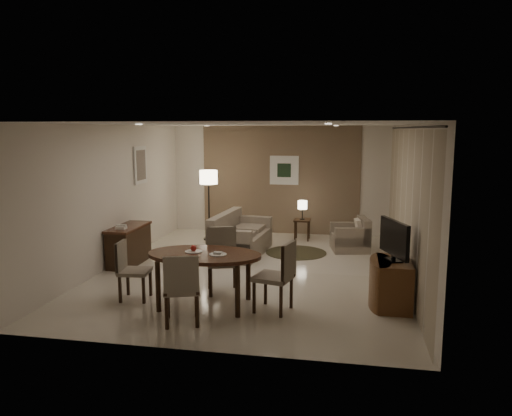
% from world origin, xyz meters
% --- Properties ---
extents(room_shell, '(5.50, 7.00, 2.70)m').
position_xyz_m(room_shell, '(0.00, 0.40, 1.35)').
color(room_shell, beige).
rests_on(room_shell, ground).
extents(taupe_accent, '(3.96, 0.03, 2.70)m').
position_xyz_m(taupe_accent, '(0.00, 3.48, 1.35)').
color(taupe_accent, brown).
rests_on(taupe_accent, wall_back).
extents(curtain_wall, '(0.08, 6.70, 2.58)m').
position_xyz_m(curtain_wall, '(2.68, 0.00, 1.32)').
color(curtain_wall, '#BEB194').
rests_on(curtain_wall, wall_right).
extents(curtain_rod, '(0.03, 6.80, 0.03)m').
position_xyz_m(curtain_rod, '(2.68, 0.00, 2.64)').
color(curtain_rod, black).
rests_on(curtain_rod, wall_right).
extents(art_back_frame, '(0.72, 0.03, 0.72)m').
position_xyz_m(art_back_frame, '(0.10, 3.46, 1.60)').
color(art_back_frame, silver).
rests_on(art_back_frame, wall_back).
extents(art_back_canvas, '(0.34, 0.01, 0.34)m').
position_xyz_m(art_back_canvas, '(0.10, 3.44, 1.60)').
color(art_back_canvas, black).
rests_on(art_back_canvas, wall_back).
extents(art_left_frame, '(0.03, 0.60, 0.80)m').
position_xyz_m(art_left_frame, '(-2.72, 1.20, 1.85)').
color(art_left_frame, silver).
rests_on(art_left_frame, wall_left).
extents(art_left_canvas, '(0.01, 0.46, 0.64)m').
position_xyz_m(art_left_canvas, '(-2.71, 1.20, 1.85)').
color(art_left_canvas, gray).
rests_on(art_left_canvas, wall_left).
extents(downlight_nl, '(0.10, 0.10, 0.01)m').
position_xyz_m(downlight_nl, '(-1.40, -1.80, 2.69)').
color(downlight_nl, white).
rests_on(downlight_nl, ceiling).
extents(downlight_nr, '(0.10, 0.10, 0.01)m').
position_xyz_m(downlight_nr, '(1.40, -1.80, 2.69)').
color(downlight_nr, white).
rests_on(downlight_nr, ceiling).
extents(downlight_fl, '(0.10, 0.10, 0.01)m').
position_xyz_m(downlight_fl, '(-1.40, 1.80, 2.69)').
color(downlight_fl, white).
rests_on(downlight_fl, ceiling).
extents(downlight_fr, '(0.10, 0.10, 0.01)m').
position_xyz_m(downlight_fr, '(1.40, 1.80, 2.69)').
color(downlight_fr, white).
rests_on(downlight_fr, ceiling).
extents(console_desk, '(0.48, 1.20, 0.75)m').
position_xyz_m(console_desk, '(-2.49, 0.00, 0.38)').
color(console_desk, '#4F3119').
rests_on(console_desk, floor).
extents(telephone, '(0.20, 0.14, 0.09)m').
position_xyz_m(telephone, '(-2.49, -0.30, 0.80)').
color(telephone, white).
rests_on(telephone, console_desk).
extents(tv_cabinet, '(0.48, 0.90, 0.70)m').
position_xyz_m(tv_cabinet, '(2.40, -1.50, 0.35)').
color(tv_cabinet, brown).
rests_on(tv_cabinet, floor).
extents(flat_tv, '(0.36, 0.85, 0.60)m').
position_xyz_m(flat_tv, '(2.38, -1.50, 1.02)').
color(flat_tv, black).
rests_on(flat_tv, tv_cabinet).
extents(dining_table, '(1.70, 1.07, 0.80)m').
position_xyz_m(dining_table, '(-0.36, -1.98, 0.40)').
color(dining_table, '#4F3119').
rests_on(dining_table, floor).
extents(chair_near, '(0.61, 0.61, 0.99)m').
position_xyz_m(chair_near, '(-0.47, -2.70, 0.49)').
color(chair_near, gray).
rests_on(chair_near, floor).
extents(chair_far, '(0.63, 0.63, 1.03)m').
position_xyz_m(chair_far, '(-0.25, -1.34, 0.52)').
color(chair_far, gray).
rests_on(chair_far, floor).
extents(chair_left, '(0.49, 0.49, 0.91)m').
position_xyz_m(chair_left, '(-1.50, -1.92, 0.46)').
color(chair_left, gray).
rests_on(chair_left, floor).
extents(chair_right, '(0.60, 0.60, 1.03)m').
position_xyz_m(chair_right, '(0.67, -2.01, 0.52)').
color(chair_right, gray).
rests_on(chair_right, floor).
extents(plate_a, '(0.26, 0.26, 0.02)m').
position_xyz_m(plate_a, '(-0.54, -1.93, 0.81)').
color(plate_a, white).
rests_on(plate_a, dining_table).
extents(plate_b, '(0.26, 0.26, 0.02)m').
position_xyz_m(plate_b, '(-0.14, -2.03, 0.81)').
color(plate_b, white).
rests_on(plate_b, dining_table).
extents(fruit_apple, '(0.09, 0.09, 0.09)m').
position_xyz_m(fruit_apple, '(-0.54, -1.93, 0.86)').
color(fruit_apple, '#B51C14').
rests_on(fruit_apple, plate_a).
extents(napkin, '(0.12, 0.08, 0.03)m').
position_xyz_m(napkin, '(-0.14, -2.03, 0.83)').
color(napkin, white).
rests_on(napkin, plate_b).
extents(round_rug, '(1.29, 1.29, 0.01)m').
position_xyz_m(round_rug, '(0.63, 1.48, 0.01)').
color(round_rug, '#423D25').
rests_on(round_rug, floor).
extents(sofa, '(1.89, 1.05, 0.86)m').
position_xyz_m(sofa, '(-0.50, 1.19, 0.43)').
color(sofa, gray).
rests_on(sofa, floor).
extents(armchair, '(0.90, 0.93, 0.71)m').
position_xyz_m(armchair, '(1.75, 1.93, 0.36)').
color(armchair, gray).
rests_on(armchair, floor).
extents(side_table, '(0.39, 0.39, 0.49)m').
position_xyz_m(side_table, '(0.63, 2.78, 0.25)').
color(side_table, '#332011').
rests_on(side_table, floor).
extents(table_lamp, '(0.22, 0.22, 0.50)m').
position_xyz_m(table_lamp, '(0.63, 2.78, 0.74)').
color(table_lamp, '#FFEAC1').
rests_on(table_lamp, side_table).
extents(floor_lamp, '(0.42, 0.42, 1.66)m').
position_xyz_m(floor_lamp, '(-1.55, 2.39, 0.83)').
color(floor_lamp, '#FFE5B7').
rests_on(floor_lamp, floor).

